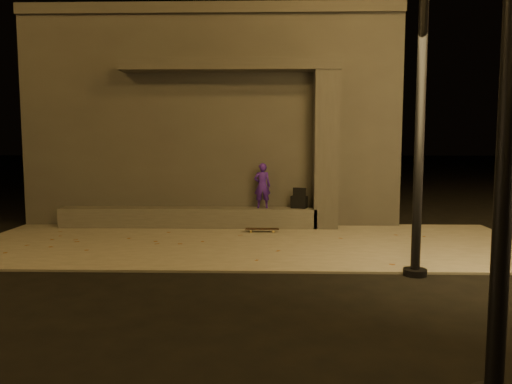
{
  "coord_description": "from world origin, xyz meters",
  "views": [
    {
      "loc": [
        0.4,
        -7.8,
        2.07
      ],
      "look_at": [
        0.14,
        2.0,
        1.05
      ],
      "focal_mm": 35.0,
      "sensor_mm": 36.0,
      "label": 1
    }
  ],
  "objects_px": {
    "column": "(326,150)",
    "skateboard": "(262,229)",
    "skateboarder": "(262,186)",
    "backpack": "(299,201)"
  },
  "relations": [
    {
      "from": "skateboarder",
      "to": "skateboard",
      "type": "bearing_deg",
      "value": 89.43
    },
    {
      "from": "skateboarder",
      "to": "skateboard",
      "type": "xyz_separation_m",
      "value": [
        0.01,
        -0.65,
        -0.91
      ]
    },
    {
      "from": "column",
      "to": "backpack",
      "type": "relative_size",
      "value": 7.36
    },
    {
      "from": "skateboarder",
      "to": "skateboard",
      "type": "relative_size",
      "value": 1.42
    },
    {
      "from": "backpack",
      "to": "column",
      "type": "bearing_deg",
      "value": 22.67
    },
    {
      "from": "column",
      "to": "skateboard",
      "type": "height_order",
      "value": "column"
    },
    {
      "from": "skateboarder",
      "to": "skateboard",
      "type": "height_order",
      "value": "skateboarder"
    },
    {
      "from": "column",
      "to": "skateboard",
      "type": "xyz_separation_m",
      "value": [
        -1.45,
        -0.65,
        -1.73
      ]
    },
    {
      "from": "column",
      "to": "skateboarder",
      "type": "distance_m",
      "value": 1.68
    },
    {
      "from": "column",
      "to": "skateboarder",
      "type": "relative_size",
      "value": 3.41
    }
  ]
}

